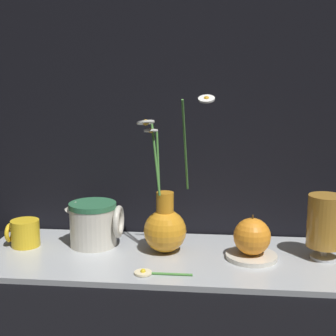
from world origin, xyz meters
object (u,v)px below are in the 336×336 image
yellow_mug (24,233)px  orange_fruit (252,237)px  tea_glass (326,222)px  vase_with_flowers (165,226)px  ceramic_pitcher (94,222)px

yellow_mug → orange_fruit: orange_fruit is taller
orange_fruit → tea_glass: bearing=5.9°
vase_with_flowers → tea_glass: bearing=-1.4°
yellow_mug → orange_fruit: bearing=-3.1°
tea_glass → orange_fruit: size_ratio=1.60×
orange_fruit → yellow_mug: bearing=176.9°
yellow_mug → ceramic_pitcher: size_ratio=0.56×
orange_fruit → vase_with_flowers: bearing=172.6°
yellow_mug → vase_with_flowers: bearing=-0.6°
vase_with_flowers → ceramic_pitcher: (-0.17, 0.02, -0.00)m
ceramic_pitcher → orange_fruit: bearing=-7.7°
yellow_mug → ceramic_pitcher: bearing=7.2°
vase_with_flowers → yellow_mug: bearing=179.4°
yellow_mug → tea_glass: size_ratio=0.53×
vase_with_flowers → tea_glass: vase_with_flowers is taller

